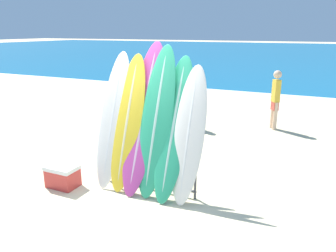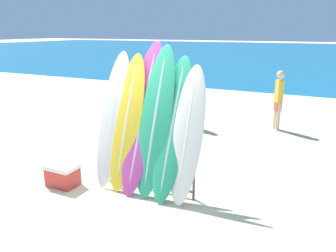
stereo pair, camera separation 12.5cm
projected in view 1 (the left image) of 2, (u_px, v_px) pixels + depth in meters
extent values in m
plane|color=beige|center=(115.00, 199.00, 5.19)|extent=(160.00, 160.00, 0.00)
cube|color=#146693|center=(297.00, 52.00, 39.82)|extent=(120.00, 60.00, 0.00)
cube|color=white|center=(246.00, 93.00, 13.91)|extent=(120.00, 0.60, 0.01)
cylinder|color=#47474C|center=(106.00, 157.00, 5.74)|extent=(0.04, 0.04, 0.87)
cylinder|color=#47474C|center=(195.00, 174.00, 5.07)|extent=(0.04, 0.04, 0.87)
cylinder|color=#47474C|center=(147.00, 141.00, 5.29)|extent=(1.71, 0.04, 0.04)
cylinder|color=#47474C|center=(148.00, 182.00, 5.49)|extent=(1.71, 0.04, 0.04)
ellipsoid|color=silver|center=(113.00, 119.00, 5.55)|extent=(0.50, 0.89, 2.24)
ellipsoid|color=silver|center=(113.00, 119.00, 5.55)|extent=(0.09, 0.86, 2.15)
ellipsoid|color=yellow|center=(128.00, 122.00, 5.43)|extent=(0.52, 0.90, 2.21)
ellipsoid|color=beige|center=(128.00, 122.00, 5.43)|extent=(0.09, 0.88, 2.13)
ellipsoid|color=#B23D8E|center=(143.00, 117.00, 5.36)|extent=(0.57, 1.14, 2.41)
ellipsoid|color=#CAA1BE|center=(143.00, 117.00, 5.36)|extent=(0.10, 1.11, 2.32)
ellipsoid|color=#289E70|center=(156.00, 121.00, 5.22)|extent=(0.54, 0.95, 2.37)
ellipsoid|color=#9AC3B3|center=(156.00, 121.00, 5.22)|extent=(0.10, 0.92, 2.28)
ellipsoid|color=#289E70|center=(174.00, 128.00, 5.12)|extent=(0.52, 1.02, 2.20)
ellipsoid|color=#9AC3B3|center=(174.00, 128.00, 5.12)|extent=(0.09, 0.99, 2.11)
ellipsoid|color=silver|center=(189.00, 135.00, 4.98)|extent=(0.49, 0.77, 2.08)
ellipsoid|color=silver|center=(189.00, 135.00, 4.98)|extent=(0.09, 0.76, 2.00)
cylinder|color=beige|center=(273.00, 115.00, 8.85)|extent=(0.10, 0.10, 0.75)
cylinder|color=beige|center=(275.00, 116.00, 8.70)|extent=(0.10, 0.10, 0.75)
cube|color=#CC4C3D|center=(275.00, 106.00, 8.70)|extent=(0.22, 0.25, 0.22)
cube|color=gold|center=(276.00, 91.00, 8.59)|extent=(0.24, 0.27, 0.58)
sphere|color=beige|center=(278.00, 74.00, 8.47)|extent=(0.21, 0.21, 0.21)
cylinder|color=#846047|center=(180.00, 113.00, 9.08)|extent=(0.10, 0.10, 0.74)
cylinder|color=#846047|center=(186.00, 112.00, 9.10)|extent=(0.10, 0.10, 0.74)
cube|color=#282D38|center=(183.00, 103.00, 9.02)|extent=(0.24, 0.22, 0.22)
cube|color=#42996B|center=(184.00, 89.00, 8.91)|extent=(0.27, 0.24, 0.58)
sphere|color=#846047|center=(184.00, 73.00, 8.79)|extent=(0.21, 0.21, 0.21)
cube|color=red|center=(63.00, 178.00, 5.57)|extent=(0.50, 0.35, 0.31)
cube|color=white|center=(62.00, 168.00, 5.51)|extent=(0.52, 0.37, 0.07)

